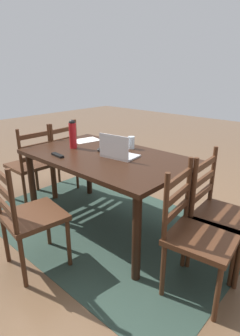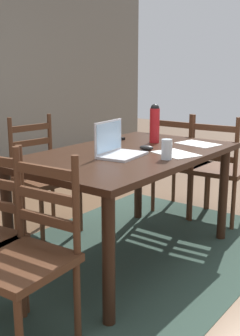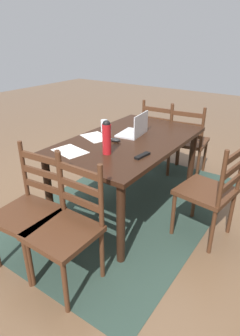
{
  "view_description": "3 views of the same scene",
  "coord_description": "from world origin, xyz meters",
  "px_view_note": "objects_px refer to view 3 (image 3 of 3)",
  "views": [
    {
      "loc": [
        -1.79,
        1.77,
        1.55
      ],
      "look_at": [
        -0.08,
        -0.12,
        0.63
      ],
      "focal_mm": 29.25,
      "sensor_mm": 36.0,
      "label": 1
    },
    {
      "loc": [
        -2.28,
        -1.65,
        1.34
      ],
      "look_at": [
        -0.0,
        0.06,
        0.65
      ],
      "focal_mm": 45.0,
      "sensor_mm": 36.0,
      "label": 2
    },
    {
      "loc": [
        2.23,
        1.44,
        1.71
      ],
      "look_at": [
        0.11,
        -0.02,
        0.5
      ],
      "focal_mm": 30.59,
      "sensor_mm": 36.0,
      "label": 3
    }
  ],
  "objects_px": {
    "chair_far_head": "(210,192)",
    "chair_left_near": "(161,136)",
    "chair_left_far": "(188,141)",
    "computer_mouse": "(115,140)",
    "tv_remote": "(142,156)",
    "drinking_glass": "(104,126)",
    "chair_right_far": "(67,228)",
    "water_bottle": "(107,137)",
    "dining_table": "(128,148)",
    "chair_right_near": "(30,211)",
    "laptop": "(135,129)"
  },
  "relations": [
    {
      "from": "chair_far_head",
      "to": "chair_left_near",
      "type": "height_order",
      "value": "same"
    },
    {
      "from": "chair_left_far",
      "to": "computer_mouse",
      "type": "relative_size",
      "value": 9.5
    },
    {
      "from": "computer_mouse",
      "to": "tv_remote",
      "type": "bearing_deg",
      "value": 53.53
    },
    {
      "from": "chair_left_near",
      "to": "drinking_glass",
      "type": "xyz_separation_m",
      "value": [
        1.05,
        -0.14,
        0.37
      ]
    },
    {
      "from": "chair_right_far",
      "to": "water_bottle",
      "type": "relative_size",
      "value": 3.22
    },
    {
      "from": "chair_left_near",
      "to": "computer_mouse",
      "type": "bearing_deg",
      "value": 5.87
    },
    {
      "from": "chair_right_far",
      "to": "chair_left_far",
      "type": "height_order",
      "value": "same"
    },
    {
      "from": "dining_table",
      "to": "water_bottle",
      "type": "height_order",
      "value": "water_bottle"
    },
    {
      "from": "chair_far_head",
      "to": "water_bottle",
      "type": "distance_m",
      "value": 1.02
    },
    {
      "from": "chair_right_far",
      "to": "computer_mouse",
      "type": "relative_size",
      "value": 9.5
    },
    {
      "from": "tv_remote",
      "to": "chair_right_near",
      "type": "bearing_deg",
      "value": -117.77
    },
    {
      "from": "chair_left_far",
      "to": "laptop",
      "type": "distance_m",
      "value": 1.04
    },
    {
      "from": "laptop",
      "to": "water_bottle",
      "type": "bearing_deg",
      "value": 6.58
    },
    {
      "from": "chair_left_far",
      "to": "chair_right_near",
      "type": "bearing_deg",
      "value": -10.27
    },
    {
      "from": "drinking_glass",
      "to": "tv_remote",
      "type": "distance_m",
      "value": 0.76
    },
    {
      "from": "chair_left_far",
      "to": "water_bottle",
      "type": "height_order",
      "value": "water_bottle"
    },
    {
      "from": "drinking_glass",
      "to": "chair_left_far",
      "type": "bearing_deg",
      "value": 153.11
    },
    {
      "from": "dining_table",
      "to": "drinking_glass",
      "type": "xyz_separation_m",
      "value": [
        -0.04,
        -0.33,
        0.16
      ]
    },
    {
      "from": "chair_far_head",
      "to": "chair_left_near",
      "type": "distance_m",
      "value": 1.51
    },
    {
      "from": "chair_far_head",
      "to": "computer_mouse",
      "type": "xyz_separation_m",
      "value": [
        0.13,
        -0.92,
        0.33
      ]
    },
    {
      "from": "chair_far_head",
      "to": "water_bottle",
      "type": "xyz_separation_m",
      "value": [
        0.42,
        -0.8,
        0.46
      ]
    },
    {
      "from": "chair_right_far",
      "to": "chair_left_near",
      "type": "relative_size",
      "value": 1.0
    },
    {
      "from": "chair_right_far",
      "to": "tv_remote",
      "type": "bearing_deg",
      "value": 169.75
    },
    {
      "from": "chair_right_far",
      "to": "chair_left_far",
      "type": "relative_size",
      "value": 1.0
    },
    {
      "from": "chair_left_near",
      "to": "drinking_glass",
      "type": "bearing_deg",
      "value": -7.72
    },
    {
      "from": "chair_right_far",
      "to": "chair_left_near",
      "type": "distance_m",
      "value": 2.21
    },
    {
      "from": "chair_right_far",
      "to": "chair_left_far",
      "type": "xyz_separation_m",
      "value": [
        -2.18,
        0.0,
        0.0
      ]
    },
    {
      "from": "dining_table",
      "to": "chair_far_head",
      "type": "height_order",
      "value": "chair_far_head"
    },
    {
      "from": "dining_table",
      "to": "tv_remote",
      "type": "distance_m",
      "value": 0.46
    },
    {
      "from": "chair_far_head",
      "to": "chair_left_far",
      "type": "bearing_deg",
      "value": -149.11
    },
    {
      "from": "dining_table",
      "to": "chair_right_far",
      "type": "height_order",
      "value": "chair_right_far"
    },
    {
      "from": "water_bottle",
      "to": "tv_remote",
      "type": "height_order",
      "value": "water_bottle"
    },
    {
      "from": "chair_left_far",
      "to": "chair_left_near",
      "type": "relative_size",
      "value": 1.0
    },
    {
      "from": "chair_left_near",
      "to": "water_bottle",
      "type": "xyz_separation_m",
      "value": [
        1.51,
        0.24,
        0.46
      ]
    },
    {
      "from": "tv_remote",
      "to": "drinking_glass",
      "type": "bearing_deg",
      "value": 158.9
    },
    {
      "from": "laptop",
      "to": "drinking_glass",
      "type": "bearing_deg",
      "value": -72.23
    },
    {
      "from": "chair_right_far",
      "to": "drinking_glass",
      "type": "height_order",
      "value": "chair_right_far"
    },
    {
      "from": "chair_right_near",
      "to": "chair_left_near",
      "type": "distance_m",
      "value": 2.18
    },
    {
      "from": "dining_table",
      "to": "chair_left_far",
      "type": "xyz_separation_m",
      "value": [
        -1.09,
        0.2,
        -0.22
      ]
    },
    {
      "from": "chair_left_near",
      "to": "chair_right_far",
      "type": "bearing_deg",
      "value": 10.0
    },
    {
      "from": "chair_right_far",
      "to": "chair_left_far",
      "type": "bearing_deg",
      "value": 179.88
    },
    {
      "from": "chair_left_far",
      "to": "laptop",
      "type": "bearing_deg",
      "value": -12.62
    },
    {
      "from": "computer_mouse",
      "to": "tv_remote",
      "type": "distance_m",
      "value": 0.44
    },
    {
      "from": "dining_table",
      "to": "tv_remote",
      "type": "relative_size",
      "value": 9.43
    },
    {
      "from": "chair_right_far",
      "to": "chair_right_near",
      "type": "bearing_deg",
      "value": -89.98
    },
    {
      "from": "laptop",
      "to": "tv_remote",
      "type": "bearing_deg",
      "value": 37.81
    },
    {
      "from": "chair_right_near",
      "to": "dining_table",
      "type": "bearing_deg",
      "value": 169.77
    },
    {
      "from": "laptop",
      "to": "computer_mouse",
      "type": "bearing_deg",
      "value": -10.48
    },
    {
      "from": "laptop",
      "to": "chair_far_head",
      "type": "bearing_deg",
      "value": 80.11
    },
    {
      "from": "drinking_glass",
      "to": "chair_far_head",
      "type": "bearing_deg",
      "value": 87.65
    }
  ]
}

